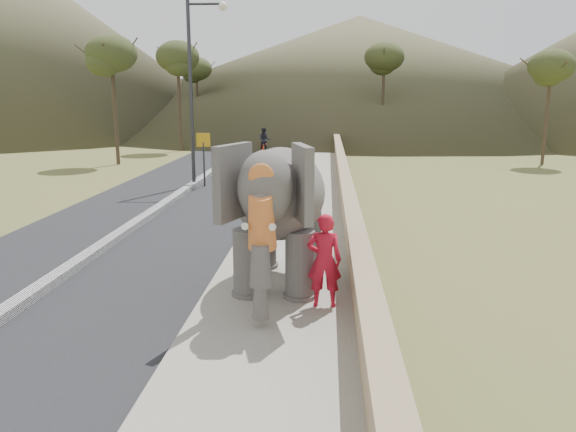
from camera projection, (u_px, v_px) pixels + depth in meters
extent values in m
plane|color=olive|center=(257.00, 383.00, 8.17)|extent=(160.00, 160.00, 0.00)
cube|color=black|center=(142.00, 222.00, 18.24)|extent=(7.00, 120.00, 0.03)
cube|color=black|center=(142.00, 220.00, 18.22)|extent=(0.35, 120.00, 0.22)
cube|color=#9E9687|center=(296.00, 223.00, 17.89)|extent=(3.00, 120.00, 0.15)
cube|color=tan|center=(348.00, 209.00, 17.68)|extent=(0.30, 120.00, 1.10)
cylinder|color=#2D2C31|center=(191.00, 96.00, 24.49)|extent=(0.16, 0.16, 8.00)
cylinder|color=#2D2C31|center=(206.00, 4.00, 23.62)|extent=(1.60, 0.10, 0.10)
sphere|color=#FFF2CC|center=(223.00, 6.00, 23.59)|extent=(0.36, 0.36, 0.36)
cylinder|color=#2D2D33|center=(204.00, 165.00, 25.02)|extent=(0.08, 0.08, 2.00)
cube|color=#C89012|center=(203.00, 140.00, 24.78)|extent=(0.60, 0.05, 0.60)
imported|color=#B7B6BE|center=(552.00, 140.00, 41.63)|extent=(4.31, 1.91, 1.44)
cone|color=brown|center=(359.00, 71.00, 74.52)|extent=(80.00, 80.00, 14.00)
imported|color=#B51327|center=(324.00, 260.00, 10.56)|extent=(0.66, 0.43, 1.81)
imported|color=maroon|center=(263.00, 150.00, 37.42)|extent=(0.65, 1.65, 0.85)
imported|color=black|center=(264.00, 140.00, 37.27)|extent=(0.84, 0.67, 1.66)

